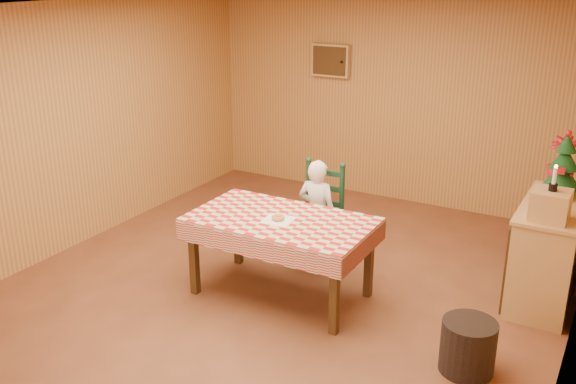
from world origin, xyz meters
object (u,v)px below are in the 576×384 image
at_px(shelf_unit, 547,252).
at_px(crate, 550,205).
at_px(ladder_chair, 320,217).
at_px(seated_child, 317,214).
at_px(christmas_tree, 564,166).
at_px(storage_bin, 468,347).
at_px(dining_table, 281,227).

xyz_separation_m(shelf_unit, crate, (0.01, -0.40, 0.59)).
height_order(ladder_chair, seated_child, seated_child).
xyz_separation_m(ladder_chair, christmas_tree, (2.15, 0.59, 0.71)).
bearing_deg(storage_bin, crate, 73.33).
distance_m(dining_table, ladder_chair, 0.81).
bearing_deg(dining_table, shelf_unit, 27.85).
bearing_deg(ladder_chair, shelf_unit, 9.14).
xyz_separation_m(dining_table, storage_bin, (1.83, -0.35, -0.48)).
distance_m(dining_table, seated_child, 0.74).
distance_m(seated_child, crate, 2.21).
bearing_deg(crate, seated_child, -179.96).
bearing_deg(storage_bin, shelf_unit, 78.00).
bearing_deg(shelf_unit, seated_child, -169.38).
height_order(ladder_chair, christmas_tree, christmas_tree).
bearing_deg(christmas_tree, crate, -90.00).
xyz_separation_m(seated_child, storage_bin, (1.83, -1.08, -0.35)).
height_order(ladder_chair, storage_bin, ladder_chair).
distance_m(dining_table, storage_bin, 1.92).
bearing_deg(crate, dining_table, -161.21).
xyz_separation_m(dining_table, crate, (2.15, 0.73, 0.37)).
xyz_separation_m(seated_child, christmas_tree, (2.15, 0.65, 0.65)).
bearing_deg(crate, shelf_unit, 91.23).
relative_size(dining_table, storage_bin, 3.98).
xyz_separation_m(seated_child, crate, (2.15, 0.00, 0.49)).
bearing_deg(christmas_tree, dining_table, -147.29).
height_order(dining_table, seated_child, seated_child).
bearing_deg(storage_bin, seated_child, 149.51).
relative_size(seated_child, storage_bin, 2.70).
xyz_separation_m(ladder_chair, shelf_unit, (2.14, 0.34, -0.04)).
height_order(dining_table, crate, crate).
xyz_separation_m(dining_table, christmas_tree, (2.15, 1.38, 0.52)).
xyz_separation_m(christmas_tree, storage_bin, (-0.32, -1.73, -1.00)).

